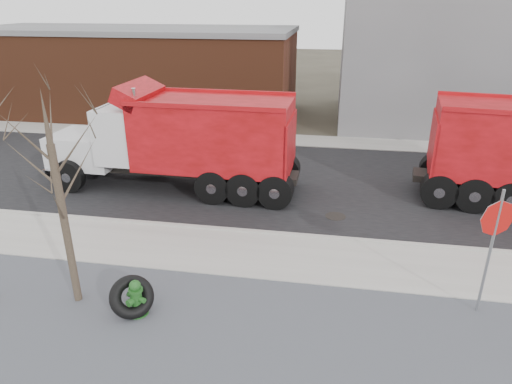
% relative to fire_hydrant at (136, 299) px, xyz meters
% --- Properties ---
extents(ground, '(120.00, 120.00, 0.00)m').
position_rel_fire_hydrant_xyz_m(ground, '(1.53, 2.87, -0.43)').
color(ground, '#383328').
rests_on(ground, ground).
extents(gravel_verge, '(60.00, 5.00, 0.03)m').
position_rel_fire_hydrant_xyz_m(gravel_verge, '(1.53, -0.63, -0.41)').
color(gravel_verge, slate).
rests_on(gravel_verge, ground).
extents(sidewalk, '(60.00, 2.50, 0.06)m').
position_rel_fire_hydrant_xyz_m(sidewalk, '(1.53, 3.12, -0.40)').
color(sidewalk, '#9E9B93').
rests_on(sidewalk, ground).
extents(curb, '(60.00, 0.15, 0.11)m').
position_rel_fire_hydrant_xyz_m(curb, '(1.53, 4.42, -0.37)').
color(curb, '#9E9B93').
rests_on(curb, ground).
extents(road, '(60.00, 9.40, 0.02)m').
position_rel_fire_hydrant_xyz_m(road, '(1.53, 9.17, -0.42)').
color(road, black).
rests_on(road, ground).
extents(far_sidewalk, '(60.00, 2.00, 0.06)m').
position_rel_fire_hydrant_xyz_m(far_sidewalk, '(1.53, 14.87, -0.40)').
color(far_sidewalk, '#9E9B93').
rests_on(far_sidewalk, ground).
extents(building_grey, '(12.00, 10.00, 8.00)m').
position_rel_fire_hydrant_xyz_m(building_grey, '(10.53, 20.87, 3.57)').
color(building_grey, gray).
rests_on(building_grey, ground).
extents(building_brick, '(20.20, 8.20, 5.30)m').
position_rel_fire_hydrant_xyz_m(building_brick, '(-8.47, 19.87, 2.23)').
color(building_brick, '#5E2E1A').
rests_on(building_brick, ground).
extents(bare_tree, '(3.20, 3.20, 5.20)m').
position_rel_fire_hydrant_xyz_m(bare_tree, '(-1.67, 0.27, 2.87)').
color(bare_tree, '#382D23').
rests_on(bare_tree, ground).
extents(fire_hydrant, '(0.53, 0.52, 0.94)m').
position_rel_fire_hydrant_xyz_m(fire_hydrant, '(0.00, 0.00, 0.00)').
color(fire_hydrant, '#266024').
rests_on(fire_hydrant, ground).
extents(truck_tire, '(1.34, 1.30, 0.97)m').
position_rel_fire_hydrant_xyz_m(truck_tire, '(-0.12, 0.03, 0.02)').
color(truck_tire, black).
rests_on(truck_tire, ground).
extents(stop_sign, '(0.80, 0.35, 3.14)m').
position_rel_fire_hydrant_xyz_m(stop_sign, '(7.89, 1.46, 1.68)').
color(stop_sign, gray).
rests_on(stop_sign, ground).
extents(dump_truck_red_b, '(9.67, 2.96, 4.02)m').
position_rel_fire_hydrant_xyz_m(dump_truck_red_b, '(-1.35, 7.67, 1.61)').
color(dump_truck_red_b, black).
rests_on(dump_truck_red_b, ground).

